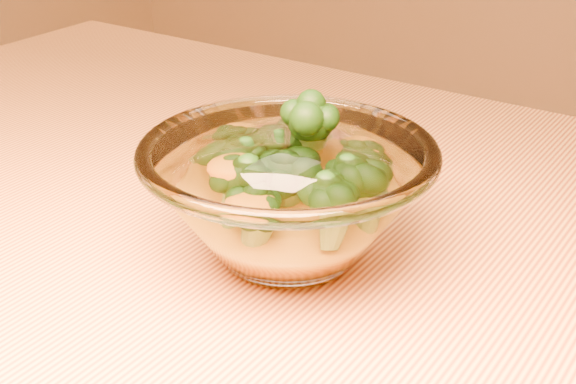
{
  "coord_description": "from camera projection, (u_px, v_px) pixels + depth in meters",
  "views": [
    {
      "loc": [
        0.34,
        -0.45,
        1.06
      ],
      "look_at": [
        0.05,
        -0.02,
        0.8
      ],
      "focal_mm": 50.0,
      "sensor_mm": 36.0,
      "label": 1
    }
  ],
  "objects": [
    {
      "name": "broccoli_heap",
      "position": [
        292.0,
        171.0,
        0.58
      ],
      "size": [
        0.15,
        0.14,
        0.09
      ],
      "color": "black",
      "rests_on": "cheese_sauce"
    },
    {
      "name": "cheese_sauce",
      "position": [
        288.0,
        222.0,
        0.59
      ],
      "size": [
        0.13,
        0.13,
        0.04
      ],
      "primitive_type": "ellipsoid",
      "color": "orange",
      "rests_on": "glass_bowl"
    },
    {
      "name": "table",
      "position": [
        252.0,
        331.0,
        0.68
      ],
      "size": [
        1.2,
        0.8,
        0.75
      ],
      "color": "gold",
      "rests_on": "ground"
    },
    {
      "name": "glass_bowl",
      "position": [
        288.0,
        198.0,
        0.58
      ],
      "size": [
        0.22,
        0.22,
        0.1
      ],
      "color": "white",
      "rests_on": "table"
    }
  ]
}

